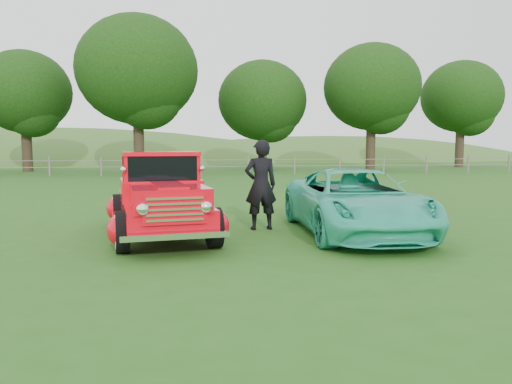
{
  "coord_description": "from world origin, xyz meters",
  "views": [
    {
      "loc": [
        -1.01,
        -9.29,
        1.94
      ],
      "look_at": [
        0.5,
        1.2,
        0.92
      ],
      "focal_mm": 35.0,
      "sensor_mm": 36.0,
      "label": 1
    }
  ],
  "objects": [
    {
      "name": "tree_mid_west",
      "position": [
        -12.0,
        28.0,
        5.55
      ],
      "size": [
        6.4,
        6.4,
        8.46
      ],
      "color": "black",
      "rests_on": "ground"
    },
    {
      "name": "tree_near_west",
      "position": [
        -4.0,
        25.0,
        6.8
      ],
      "size": [
        8.0,
        8.0,
        10.42
      ],
      "color": "black",
      "rests_on": "ground"
    },
    {
      "name": "fence_line",
      "position": [
        0.0,
        22.0,
        0.6
      ],
      "size": [
        48.0,
        0.12,
        1.2
      ],
      "color": "#676057",
      "rests_on": "ground"
    },
    {
      "name": "red_pickup",
      "position": [
        -1.52,
        1.32,
        0.8
      ],
      "size": [
        2.76,
        5.18,
        1.78
      ],
      "rotation": [
        0.0,
        0.0,
        0.15
      ],
      "color": "black",
      "rests_on": "ground"
    },
    {
      "name": "tree_far_east",
      "position": [
        22.0,
        30.0,
        5.86
      ],
      "size": [
        6.6,
        6.6,
        8.86
      ],
      "color": "black",
      "rests_on": "ground"
    },
    {
      "name": "man",
      "position": [
        0.7,
        1.81,
        1.02
      ],
      "size": [
        0.79,
        0.56,
        2.03
      ],
      "primitive_type": "imported",
      "rotation": [
        0.0,
        0.0,
        3.25
      ],
      "color": "black",
      "rests_on": "ground"
    },
    {
      "name": "tree_near_east",
      "position": [
        5.0,
        29.0,
        5.25
      ],
      "size": [
        6.8,
        6.8,
        8.33
      ],
      "color": "black",
      "rests_on": "ground"
    },
    {
      "name": "distant_hills",
      "position": [
        -4.08,
        59.46,
        -4.55
      ],
      "size": [
        116.0,
        60.0,
        18.0
      ],
      "color": "#396726",
      "rests_on": "ground"
    },
    {
      "name": "tree_mid_east",
      "position": [
        13.0,
        27.0,
        6.17
      ],
      "size": [
        7.2,
        7.2,
        9.44
      ],
      "color": "black",
      "rests_on": "ground"
    },
    {
      "name": "teal_sedan",
      "position": [
        2.62,
        0.96,
        0.7
      ],
      "size": [
        2.48,
        5.11,
        1.4
      ],
      "primitive_type": "imported",
      "rotation": [
        0.0,
        0.0,
        -0.03
      ],
      "color": "#30C09A",
      "rests_on": "ground"
    },
    {
      "name": "ground",
      "position": [
        0.0,
        0.0,
        0.0
      ],
      "size": [
        140.0,
        140.0,
        0.0
      ],
      "primitive_type": "plane",
      "color": "#245316",
      "rests_on": "ground"
    }
  ]
}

